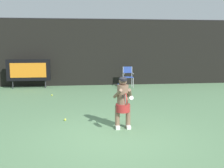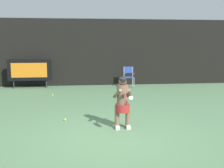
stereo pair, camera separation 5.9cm
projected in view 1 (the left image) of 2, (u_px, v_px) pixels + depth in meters
ground at (113, 140)px, 6.47m from camera, size 18.00×22.00×0.03m
backdrop_screen at (94, 53)px, 14.73m from camera, size 18.00×0.12×3.66m
scoreboard at (29, 70)px, 13.77m from camera, size 2.20×0.21×1.50m
umpire_chair at (128, 75)px, 14.25m from camera, size 0.52×0.44×1.08m
water_bottle at (118, 86)px, 13.84m from camera, size 0.07×0.07×0.27m
tennis_player at (123, 101)px, 7.27m from camera, size 0.53×0.61×1.43m
tennis_racket at (125, 99)px, 6.67m from camera, size 0.03×0.60×0.31m
tennis_ball_loose at (52, 95)px, 11.88m from camera, size 0.07×0.07×0.07m
tennis_ball_spare at (65, 120)px, 8.06m from camera, size 0.07×0.07×0.07m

